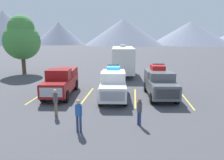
% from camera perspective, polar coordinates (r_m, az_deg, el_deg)
% --- Properties ---
extents(ground_plane, '(240.00, 240.00, 0.00)m').
position_cam_1_polar(ground_plane, '(18.51, -0.21, -4.08)').
color(ground_plane, '#47474C').
extents(pickup_truck_a, '(2.41, 5.86, 2.28)m').
position_cam_1_polar(pickup_truck_a, '(19.04, -12.93, -0.27)').
color(pickup_truck_a, maroon).
rests_on(pickup_truck_a, ground).
extents(pickup_truck_b, '(2.44, 5.83, 2.56)m').
position_cam_1_polar(pickup_truck_b, '(17.79, 0.31, -0.83)').
color(pickup_truck_b, white).
rests_on(pickup_truck_b, ground).
extents(pickup_truck_c, '(2.45, 5.44, 2.61)m').
position_cam_1_polar(pickup_truck_c, '(18.51, 12.18, -0.58)').
color(pickup_truck_c, '#595B60').
rests_on(pickup_truck_c, ground).
extents(lot_stripe_a, '(0.12, 5.50, 0.01)m').
position_cam_1_polar(lot_stripe_a, '(19.73, -17.86, -3.64)').
color(lot_stripe_a, gold).
rests_on(lot_stripe_a, ground).
extents(lot_stripe_b, '(0.12, 5.50, 0.01)m').
position_cam_1_polar(lot_stripe_b, '(18.52, -6.46, -4.13)').
color(lot_stripe_b, gold).
rests_on(lot_stripe_b, ground).
extents(lot_stripe_c, '(0.12, 5.50, 0.01)m').
position_cam_1_polar(lot_stripe_c, '(18.13, 5.98, -4.47)').
color(lot_stripe_c, gold).
rests_on(lot_stripe_c, ground).
extents(lot_stripe_d, '(0.12, 5.50, 0.01)m').
position_cam_1_polar(lot_stripe_d, '(18.59, 18.38, -4.60)').
color(lot_stripe_d, gold).
rests_on(lot_stripe_d, ground).
extents(camper_trailer_a, '(3.02, 7.51, 3.77)m').
position_cam_1_polar(camper_trailer_a, '(27.14, 2.82, 5.22)').
color(camper_trailer_a, silver).
rests_on(camper_trailer_a, ground).
extents(person_a, '(0.38, 0.25, 1.76)m').
position_cam_1_polar(person_a, '(11.70, -8.57, -8.50)').
color(person_a, navy).
rests_on(person_a, ground).
extents(person_b, '(0.28, 0.29, 1.56)m').
position_cam_1_polar(person_b, '(12.52, 7.05, -7.66)').
color(person_b, navy).
rests_on(person_b, ground).
extents(person_c, '(0.32, 0.32, 1.72)m').
position_cam_1_polar(person_c, '(14.19, -14.30, -5.20)').
color(person_c, '#726047').
rests_on(person_c, ground).
extents(tree_a, '(4.59, 4.59, 7.38)m').
position_cam_1_polar(tree_a, '(30.35, -22.18, 9.94)').
color(tree_a, brown).
rests_on(tree_a, ground).
extents(mountain_ridge, '(163.03, 46.52, 16.97)m').
position_cam_1_polar(mountain_ridge, '(112.69, 1.33, 12.43)').
color(mountain_ridge, gray).
rests_on(mountain_ridge, ground).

